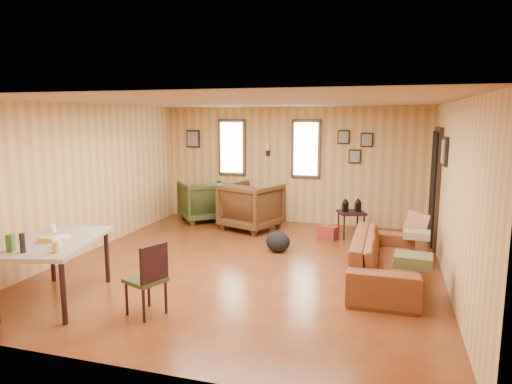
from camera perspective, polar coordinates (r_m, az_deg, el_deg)
room at (r=6.84m, az=1.06°, el=1.05°), size 5.54×6.04×2.44m
sofa at (r=6.38m, az=15.85°, el=-7.12°), size 0.63×2.15×0.84m
recliner_brown at (r=8.95m, az=-0.57°, el=-1.48°), size 1.25×1.22×1.02m
recliner_green at (r=9.78m, az=-6.67°, el=-0.89°), size 1.23×1.23×0.93m
end_table at (r=9.94m, az=-3.71°, el=-1.15°), size 0.68×0.66×0.68m
side_table at (r=8.56m, az=11.83°, el=-2.26°), size 0.60×0.60×0.73m
cooler at (r=8.42m, az=9.02°, el=-5.02°), size 0.40×0.34×0.24m
backpack at (r=7.52m, az=2.77°, el=-6.25°), size 0.48×0.43×0.34m
sofa_pillows at (r=6.57m, az=19.27°, el=-6.02°), size 0.53×1.90×0.39m
dining_table at (r=5.95m, az=-23.89°, el=-6.16°), size 1.22×1.64×0.97m
dining_chair at (r=5.24m, az=-13.23°, el=-10.14°), size 0.49×0.49×0.83m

